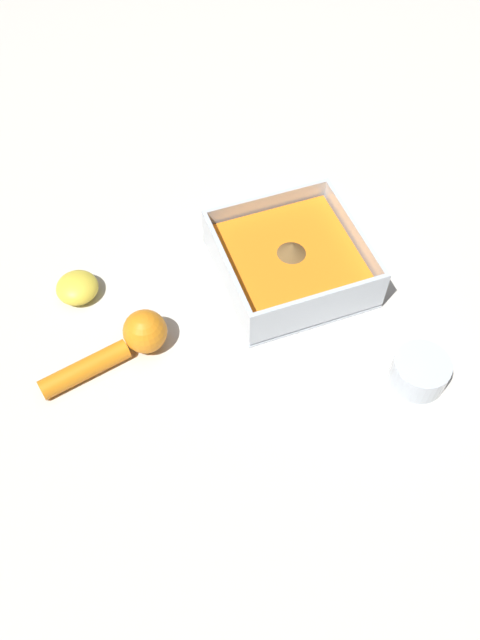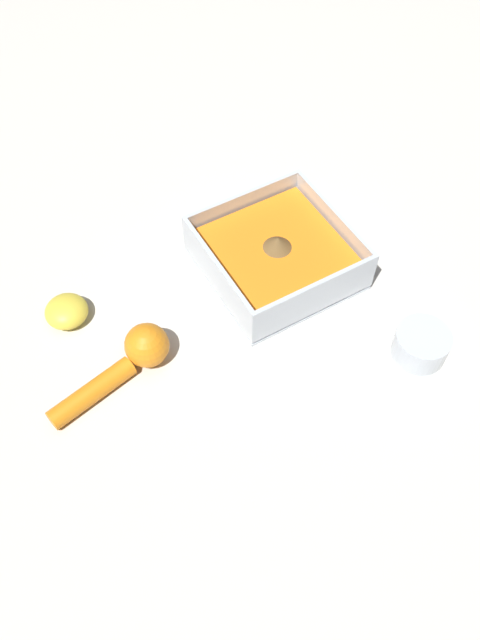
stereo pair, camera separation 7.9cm
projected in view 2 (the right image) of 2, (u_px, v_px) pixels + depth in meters
ground_plane at (295, 275)px, 0.88m from camera, size 4.00×4.00×0.00m
square_dish at (277, 257)px, 0.86m from camera, size 0.19×0.19×0.07m
spice_bowl at (421, 345)px, 0.79m from camera, size 0.07×0.07×0.04m
lemon_squeezer at (131, 359)px, 0.77m from camera, size 0.17×0.07×0.06m
lemon_half at (67, 311)px, 0.82m from camera, size 0.06×0.06×0.03m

